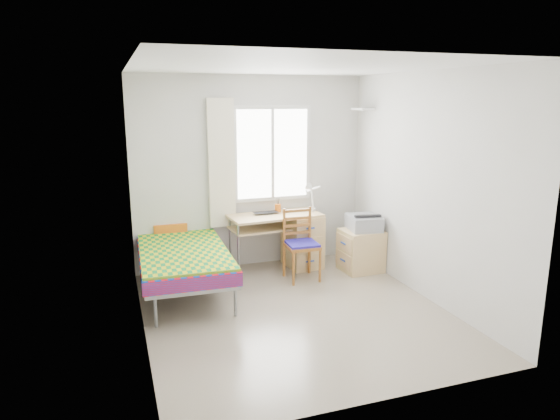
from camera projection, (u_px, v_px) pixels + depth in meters
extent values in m
plane|color=#BCAD93|center=(295.00, 312.00, 5.47)|extent=(3.50, 3.50, 0.00)
plane|color=white|center=(297.00, 67.00, 4.90)|extent=(3.50, 3.50, 0.00)
plane|color=silver|center=(251.00, 173.00, 6.80)|extent=(3.20, 0.00, 3.20)
plane|color=silver|center=(137.00, 207.00, 4.68)|extent=(0.00, 3.50, 3.50)
plane|color=silver|center=(427.00, 187.00, 5.69)|extent=(0.00, 3.50, 3.50)
cube|color=white|center=(272.00, 154.00, 6.82)|extent=(1.10, 0.04, 1.30)
cube|color=white|center=(272.00, 154.00, 6.81)|extent=(1.00, 0.02, 1.20)
cube|color=white|center=(273.00, 154.00, 6.81)|extent=(0.04, 0.02, 1.20)
cube|color=white|center=(222.00, 164.00, 6.57)|extent=(0.35, 0.05, 1.70)
cube|color=white|center=(363.00, 109.00, 6.76)|extent=(0.20, 0.32, 0.03)
cube|color=gray|center=(182.00, 260.00, 6.08)|extent=(1.04, 2.20, 0.07)
cube|color=red|center=(182.00, 253.00, 6.06)|extent=(1.08, 2.22, 0.15)
cube|color=#CBC80E|center=(182.00, 247.00, 6.02)|extent=(1.06, 2.10, 0.03)
cube|color=tan|center=(171.00, 218.00, 6.99)|extent=(1.04, 0.08, 0.60)
cube|color=orange|center=(170.00, 226.00, 6.73)|extent=(0.45, 0.38, 0.11)
cylinder|color=gray|center=(156.00, 311.00, 5.08)|extent=(0.04, 0.04, 0.35)
cylinder|color=gray|center=(202.00, 249.00, 7.16)|extent=(0.04, 0.04, 0.35)
cube|color=tan|center=(275.00, 216.00, 6.70)|extent=(1.27, 0.66, 0.03)
cube|color=tan|center=(302.00, 240.00, 6.91)|extent=(0.47, 0.57, 0.74)
cube|color=tan|center=(259.00, 228.00, 6.67)|extent=(0.79, 0.58, 0.02)
cylinder|color=gray|center=(238.00, 252.00, 6.39)|extent=(0.03, 0.03, 0.74)
cylinder|color=gray|center=(230.00, 242.00, 6.82)|extent=(0.03, 0.03, 0.74)
cube|color=brown|center=(302.00, 246.00, 6.38)|extent=(0.41, 0.41, 0.04)
cube|color=#231A93|center=(302.00, 244.00, 6.37)|extent=(0.39, 0.39, 0.04)
cube|color=brown|center=(297.00, 222.00, 6.48)|extent=(0.36, 0.05, 0.40)
cylinder|color=brown|center=(294.00, 269.00, 6.20)|extent=(0.03, 0.03, 0.45)
cylinder|color=brown|center=(310.00, 240.00, 6.60)|extent=(0.04, 0.04, 0.91)
cube|color=tan|center=(361.00, 250.00, 6.74)|extent=(0.53, 0.48, 0.56)
cube|color=tan|center=(344.00, 243.00, 6.63)|extent=(0.03, 0.42, 0.21)
cube|color=tan|center=(343.00, 260.00, 6.68)|extent=(0.03, 0.42, 0.21)
cube|color=#9B9CA3|center=(364.00, 223.00, 6.70)|extent=(0.46, 0.51, 0.19)
cube|color=black|center=(364.00, 216.00, 6.68)|extent=(0.37, 0.42, 0.02)
imported|color=black|center=(267.00, 214.00, 6.69)|extent=(0.35, 0.23, 0.03)
cylinder|color=orange|center=(278.00, 208.00, 6.86)|extent=(0.09, 0.09, 0.11)
cylinder|color=white|center=(312.00, 209.00, 6.93)|extent=(0.11, 0.11, 0.03)
cylinder|color=white|center=(312.00, 198.00, 6.90)|extent=(0.02, 0.13, 0.29)
cylinder|color=white|center=(313.00, 189.00, 6.79)|extent=(0.14, 0.26, 0.12)
cone|color=white|center=(311.00, 188.00, 6.66)|extent=(0.15, 0.17, 0.14)
imported|color=gray|center=(264.00, 228.00, 6.68)|extent=(0.25, 0.28, 0.02)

